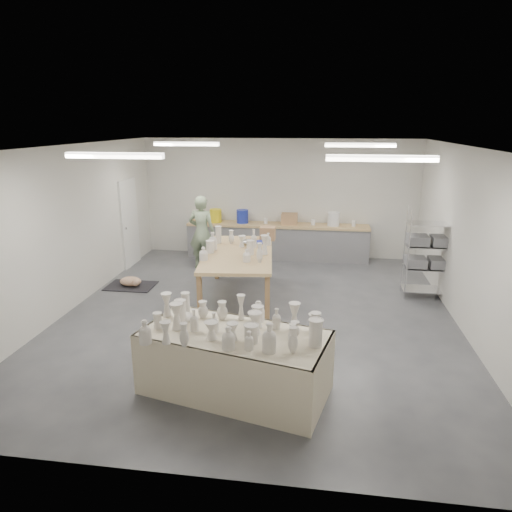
# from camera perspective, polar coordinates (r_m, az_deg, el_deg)

# --- Properties ---
(room) EXTENTS (8.00, 8.02, 3.00)m
(room) POSITION_cam_1_polar(r_m,az_deg,el_deg) (7.89, -0.47, 6.70)
(room) COLOR #424449
(room) RESTS_ON ground
(back_counter) EXTENTS (4.60, 0.60, 1.24)m
(back_counter) POSITION_cam_1_polar(r_m,az_deg,el_deg) (11.70, 2.62, 2.04)
(back_counter) COLOR tan
(back_counter) RESTS_ON ground
(wire_shelf) EXTENTS (0.88, 0.48, 1.80)m
(wire_shelf) POSITION_cam_1_polar(r_m,az_deg,el_deg) (9.59, 20.73, 0.40)
(wire_shelf) COLOR silver
(wire_shelf) RESTS_ON ground
(drying_table) EXTENTS (2.55, 1.66, 1.19)m
(drying_table) POSITION_cam_1_polar(r_m,az_deg,el_deg) (6.01, -2.69, -12.83)
(drying_table) COLOR olive
(drying_table) RESTS_ON ground
(work_table) EXTENTS (1.57, 2.72, 1.35)m
(work_table) POSITION_cam_1_polar(r_m,az_deg,el_deg) (8.90, -1.96, 0.60)
(work_table) COLOR tan
(work_table) RESTS_ON ground
(rug) EXTENTS (1.00, 0.70, 0.02)m
(rug) POSITION_cam_1_polar(r_m,az_deg,el_deg) (10.16, -15.36, -3.62)
(rug) COLOR black
(rug) RESTS_ON ground
(cat) EXTENTS (0.54, 0.45, 0.20)m
(cat) POSITION_cam_1_polar(r_m,az_deg,el_deg) (10.10, -15.33, -3.07)
(cat) COLOR white
(cat) RESTS_ON rug
(potter) EXTENTS (0.68, 0.48, 1.76)m
(potter) POSITION_cam_1_polar(r_m,az_deg,el_deg) (10.85, -6.78, 2.94)
(potter) COLOR gray
(potter) RESTS_ON ground
(red_stool) EXTENTS (0.34, 0.34, 0.29)m
(red_stool) POSITION_cam_1_polar(r_m,az_deg,el_deg) (11.26, -6.33, 0.19)
(red_stool) COLOR #B62A1A
(red_stool) RESTS_ON ground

